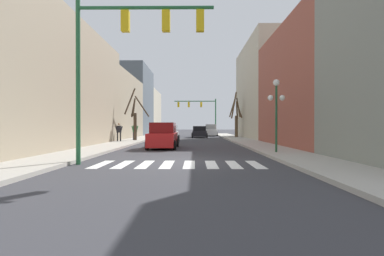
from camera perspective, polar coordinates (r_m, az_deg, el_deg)
The scene contains 18 objects.
ground_plane at distance 13.18m, azimuth -2.42°, elevation -6.46°, with size 240.00×240.00×0.00m, color #38383D.
sidewalk_left at distance 14.59m, azimuth -25.21°, elevation -5.54°, with size 2.60×90.00×0.15m.
sidewalk_right at distance 14.07m, azimuth 21.28°, elevation -5.75°, with size 2.60×90.00×0.15m.
building_row_left at distance 39.08m, azimuth -15.31°, elevation 5.00°, with size 6.00×61.00×11.24m.
building_row_right at distance 28.68m, azimuth 19.52°, elevation 7.74°, with size 6.00×38.06×11.67m.
crosswalk_stripes at distance 12.32m, azimuth -2.63°, elevation -6.93°, with size 6.75×2.60×0.01m.
traffic_signal_near at distance 12.91m, azimuth -12.42°, elevation 15.62°, with size 5.61×0.28×6.78m.
traffic_signal_far at distance 48.48m, azimuth 1.53°, elevation 3.79°, with size 6.77×0.28×5.99m.
street_lamp_right_corner at distance 17.06m, azimuth 15.77°, elevation 5.10°, with size 0.95×0.36×3.98m.
car_driving_toward_lane at distance 40.91m, azimuth 1.41°, elevation -0.79°, with size 2.13×4.30×1.55m.
car_parked_left_near at distance 43.52m, azimuth -4.65°, elevation -0.65°, with size 1.96×4.17×1.70m.
car_driving_away_lane at distance 21.21m, azimuth -5.52°, elevation -1.60°, with size 2.03×4.69×1.81m.
car_parked_left_mid at distance 29.84m, azimuth -4.48°, elevation -1.14°, with size 2.00×4.69×1.67m.
car_parked_right_mid at distance 47.30m, azimuth 3.58°, elevation -0.50°, with size 1.98×4.87×1.82m.
pedestrian_near_right_corner at distance 30.80m, azimuth -10.83°, elevation -0.35°, with size 0.67×0.50×1.74m.
pedestrian_waiting_at_curb at distance 28.64m, azimuth -13.74°, elevation -0.44°, with size 0.74×0.28×1.72m.
street_tree_right_mid at distance 38.96m, azimuth 8.41°, elevation 2.20°, with size 1.94×3.16×5.80m.
street_tree_left_far at distance 30.73m, azimuth -10.86°, elevation 2.08°, with size 2.16×2.53×5.24m.
Camera 1 is at (0.66, -13.07, 1.57)m, focal length 28.00 mm.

